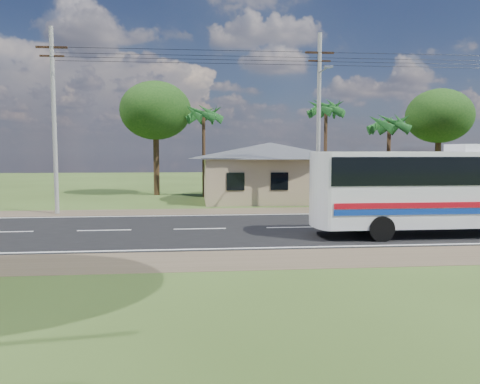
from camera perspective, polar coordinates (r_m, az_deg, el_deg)
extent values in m
plane|color=#2C4017|center=(23.14, 6.33, -4.36)|extent=(120.00, 120.00, 0.00)
cube|color=black|center=(23.13, 6.33, -4.33)|extent=(120.00, 10.00, 0.02)
cube|color=brown|center=(29.46, 3.75, -2.30)|extent=(120.00, 3.00, 0.01)
cube|color=brown|center=(16.94, 10.85, -7.88)|extent=(120.00, 3.00, 0.01)
cube|color=silver|center=(27.70, 4.35, -2.73)|extent=(120.00, 0.15, 0.01)
cube|color=silver|center=(18.63, 9.29, -6.61)|extent=(120.00, 0.15, 0.01)
cube|color=silver|center=(23.13, 6.33, -4.30)|extent=(120.00, 0.15, 0.01)
cube|color=tan|center=(35.86, 3.69, 1.57)|extent=(10.00, 8.00, 3.20)
cube|color=#4C4F54|center=(35.80, 3.70, 4.21)|extent=(10.60, 8.60, 0.10)
pyramid|color=#4C4F54|center=(35.80, 3.71, 6.05)|extent=(12.40, 10.00, 1.20)
cube|color=black|center=(31.50, -0.54, 1.28)|extent=(1.20, 0.08, 1.20)
cube|color=black|center=(31.90, 4.83, 1.31)|extent=(1.20, 0.08, 1.20)
cube|color=black|center=(32.57, 10.04, 1.33)|extent=(1.20, 0.08, 1.20)
cylinder|color=#352013|center=(32.96, 22.40, 0.37)|extent=(0.16, 0.16, 2.60)
cylinder|color=#352013|center=(36.17, 19.75, 0.84)|extent=(0.16, 0.16, 2.60)
cylinder|color=#352013|center=(38.35, 25.98, 0.85)|extent=(0.16, 0.16, 2.60)
cube|color=brown|center=(34.61, 25.32, 3.13)|extent=(5.20, 2.28, 0.90)
cube|color=brown|center=(36.52, 23.56, 3.27)|extent=(5.20, 2.28, 0.90)
cube|color=#352013|center=(35.55, 24.44, 3.76)|extent=(5.20, 0.12, 0.12)
cube|color=#9E9E99|center=(32.71, 25.27, -1.26)|extent=(7.00, 0.30, 0.90)
cylinder|color=#9E9E99|center=(30.07, -21.71, 8.00)|extent=(0.26, 0.26, 11.00)
cube|color=#352013|center=(30.62, -21.98, 16.05)|extent=(1.80, 0.12, 0.12)
cube|color=#352013|center=(30.52, -21.95, 15.13)|extent=(1.40, 0.10, 0.10)
cylinder|color=#9E9E99|center=(29.90, 9.56, 8.30)|extent=(0.26, 0.26, 11.00)
cube|color=#352013|center=(30.45, 9.68, 16.40)|extent=(1.80, 0.12, 0.12)
cube|color=#352013|center=(30.36, 9.67, 15.48)|extent=(1.40, 0.10, 0.10)
cylinder|color=gray|center=(29.28, 10.17, 14.47)|extent=(0.08, 2.00, 0.08)
cube|color=gray|center=(28.33, 10.74, 14.78)|extent=(0.50, 0.18, 0.12)
cylinder|color=black|center=(29.43, -6.20, 16.45)|extent=(16.00, 0.02, 0.02)
cylinder|color=black|center=(33.11, 22.75, 14.81)|extent=(15.00, 0.02, 0.02)
cylinder|color=#47301E|center=(36.24, 17.64, 3.60)|extent=(0.28, 0.28, 6.00)
cylinder|color=#47301E|center=(39.32, 10.36, 4.94)|extent=(0.28, 0.28, 7.50)
cylinder|color=#47301E|center=(38.35, -4.43, 4.63)|extent=(0.28, 0.28, 7.00)
cylinder|color=#47301E|center=(40.49, -10.16, 3.85)|extent=(0.50, 0.50, 5.95)
ellipsoid|color=#14360E|center=(40.62, -10.26, 9.74)|extent=(6.00, 6.00, 4.92)
cylinder|color=#47301E|center=(43.58, 22.94, 3.38)|extent=(0.50, 0.50, 5.60)
ellipsoid|color=#14360E|center=(43.66, 23.12, 8.52)|extent=(5.60, 5.60, 4.59)
cube|color=silver|center=(23.22, 25.64, 0.46)|extent=(13.00, 2.76, 3.25)
cube|color=black|center=(23.17, 25.72, 2.46)|extent=(13.06, 2.82, 1.19)
cube|color=black|center=(20.57, 10.03, 1.56)|extent=(0.14, 2.49, 1.95)
cylinder|color=black|center=(20.33, 16.80, -4.30)|extent=(1.08, 0.38, 1.08)
cylinder|color=black|center=(22.62, 14.40, -3.31)|extent=(1.08, 0.38, 1.08)
imported|color=black|center=(33.65, 22.36, -0.93)|extent=(1.97, 1.16, 0.98)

